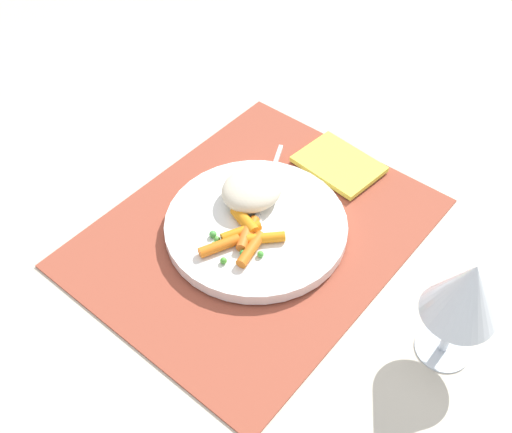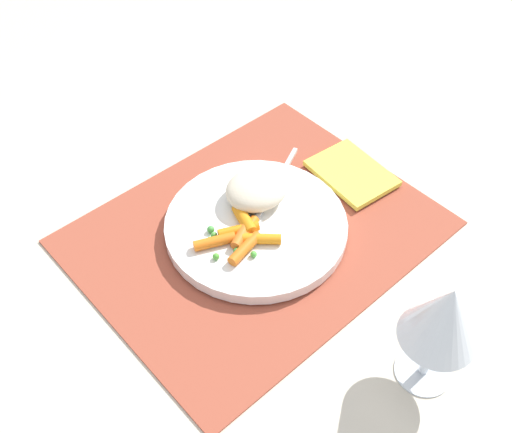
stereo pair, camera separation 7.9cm
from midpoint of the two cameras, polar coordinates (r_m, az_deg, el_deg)
The scene contains 9 objects.
ground_plane at distance 0.82m, azimuth -2.75°, elevation -1.68°, with size 2.40×2.40×0.00m, color beige.
placemat at distance 0.82m, azimuth -2.76°, elevation -1.54°, with size 0.45×0.36×0.01m, color #9E4733.
plate at distance 0.81m, azimuth -2.79°, elevation -1.02°, with size 0.24×0.24×0.02m, color white.
rice_mound at distance 0.82m, azimuth -3.11°, elevation 2.42°, with size 0.09×0.08×0.04m, color beige.
carrot_portion at distance 0.78m, azimuth -3.93°, elevation -1.94°, with size 0.10×0.09×0.02m.
pea_scatter at distance 0.78m, azimuth -4.63°, elevation -2.16°, with size 0.09×0.08×0.01m.
fork at distance 0.82m, azimuth -2.19°, elevation 1.13°, with size 0.18×0.10×0.01m.
wine_glass at distance 0.65m, azimuth 15.65°, elevation -7.09°, with size 0.08×0.08×0.15m.
napkin at distance 0.90m, azimuth 5.24°, elevation 4.74°, with size 0.09×0.12×0.01m, color #EAE54C.
Camera 1 is at (0.42, 0.35, 0.62)m, focal length 43.00 mm.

